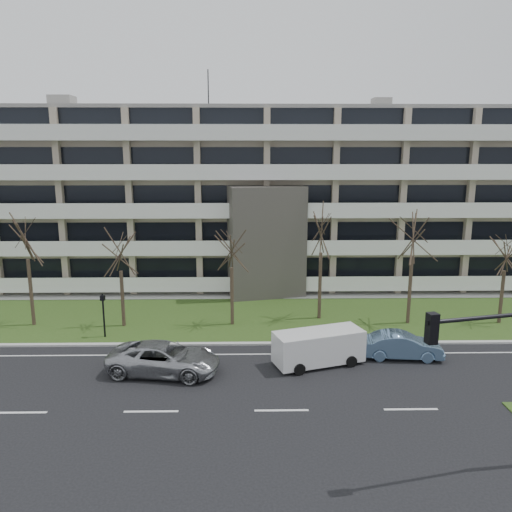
{
  "coord_description": "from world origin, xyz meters",
  "views": [
    {
      "loc": [
        -1.53,
        -20.97,
        11.74
      ],
      "look_at": [
        -1.01,
        10.0,
        5.17
      ],
      "focal_mm": 35.0,
      "sensor_mm": 36.0,
      "label": 1
    }
  ],
  "objects_px": {
    "white_van": "(320,345)",
    "silver_pickup": "(164,358)",
    "blue_sedan": "(402,345)",
    "pedestrian_signal": "(103,310)"
  },
  "relations": [
    {
      "from": "pedestrian_signal",
      "to": "blue_sedan",
      "type": "bearing_deg",
      "value": -1.08
    },
    {
      "from": "silver_pickup",
      "to": "white_van",
      "type": "relative_size",
      "value": 1.12
    },
    {
      "from": "blue_sedan",
      "to": "white_van",
      "type": "bearing_deg",
      "value": 104.49
    },
    {
      "from": "blue_sedan",
      "to": "white_van",
      "type": "xyz_separation_m",
      "value": [
        -4.87,
        -0.8,
        0.41
      ]
    },
    {
      "from": "white_van",
      "to": "silver_pickup",
      "type": "bearing_deg",
      "value": 168.66
    },
    {
      "from": "silver_pickup",
      "to": "blue_sedan",
      "type": "height_order",
      "value": "silver_pickup"
    },
    {
      "from": "silver_pickup",
      "to": "blue_sedan",
      "type": "bearing_deg",
      "value": -74.03
    },
    {
      "from": "blue_sedan",
      "to": "pedestrian_signal",
      "type": "distance_m",
      "value": 18.39
    },
    {
      "from": "silver_pickup",
      "to": "pedestrian_signal",
      "type": "height_order",
      "value": "pedestrian_signal"
    },
    {
      "from": "pedestrian_signal",
      "to": "white_van",
      "type": "bearing_deg",
      "value": -8.13
    }
  ]
}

